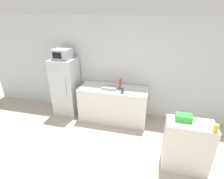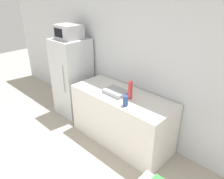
{
  "view_description": "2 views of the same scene",
  "coord_description": "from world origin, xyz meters",
  "px_view_note": "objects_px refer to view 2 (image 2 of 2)",
  "views": [
    {
      "loc": [
        0.9,
        -1.52,
        2.68
      ],
      "look_at": [
        0.06,
        1.88,
        1.12
      ],
      "focal_mm": 28.0,
      "sensor_mm": 36.0,
      "label": 1
    },
    {
      "loc": [
        1.99,
        0.12,
        2.49
      ],
      "look_at": [
        0.15,
        2.03,
        1.2
      ],
      "focal_mm": 35.0,
      "sensor_mm": 36.0,
      "label": 2
    }
  ],
  "objects_px": {
    "bottle_tall": "(130,90)",
    "bottle_short": "(125,101)",
    "refrigerator": "(73,78)",
    "microwave": "(69,32)"
  },
  "relations": [
    {
      "from": "refrigerator",
      "to": "bottle_tall",
      "type": "xyz_separation_m",
      "value": [
        1.53,
        -0.05,
        0.25
      ]
    },
    {
      "from": "refrigerator",
      "to": "bottle_short",
      "type": "bearing_deg",
      "value": -9.23
    },
    {
      "from": "refrigerator",
      "to": "bottle_short",
      "type": "distance_m",
      "value": 1.66
    },
    {
      "from": "bottle_tall",
      "to": "bottle_short",
      "type": "distance_m",
      "value": 0.24
    },
    {
      "from": "microwave",
      "to": "bottle_tall",
      "type": "height_order",
      "value": "microwave"
    },
    {
      "from": "microwave",
      "to": "bottle_tall",
      "type": "bearing_deg",
      "value": -1.73
    },
    {
      "from": "microwave",
      "to": "bottle_short",
      "type": "distance_m",
      "value": 1.8
    },
    {
      "from": "bottle_tall",
      "to": "bottle_short",
      "type": "xyz_separation_m",
      "value": [
        0.09,
        -0.22,
        -0.06
      ]
    },
    {
      "from": "microwave",
      "to": "bottle_short",
      "type": "relative_size",
      "value": 2.8
    },
    {
      "from": "refrigerator",
      "to": "bottle_tall",
      "type": "bearing_deg",
      "value": -1.78
    }
  ]
}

